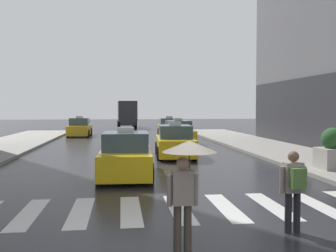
{
  "coord_description": "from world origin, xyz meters",
  "views": [
    {
      "loc": [
        -0.82,
        -6.26,
        2.5
      ],
      "look_at": [
        0.94,
        8.0,
        1.83
      ],
      "focal_mm": 40.8,
      "sensor_mm": 36.0,
      "label": 1
    }
  ],
  "objects": [
    {
      "name": "box_truck",
      "position": [
        -0.08,
        42.03,
        1.85
      ],
      "size": [
        2.43,
        7.59,
        3.35
      ],
      "color": "#2D2D2D",
      "rests_on": "ground"
    },
    {
      "name": "taxi_third",
      "position": [
        3.17,
        20.43,
        0.72
      ],
      "size": [
        2.05,
        4.6,
        1.8
      ],
      "color": "yellow",
      "rests_on": "ground"
    },
    {
      "name": "pedestrian_with_umbrella",
      "position": [
        0.31,
        0.23,
        1.52
      ],
      "size": [
        0.96,
        0.96,
        1.94
      ],
      "color": "#473D33",
      "rests_on": "ground"
    },
    {
      "name": "pedestrian_with_backpack",
      "position": [
        2.57,
        0.88,
        0.97
      ],
      "size": [
        0.55,
        0.43,
        1.65
      ],
      "color": "black",
      "rests_on": "ground"
    },
    {
      "name": "crosswalk_markings",
      "position": [
        0.0,
        3.0,
        0.0
      ],
      "size": [
        11.3,
        2.8,
        0.01
      ],
      "color": "silver",
      "rests_on": "ground"
    },
    {
      "name": "taxi_fifth",
      "position": [
        -4.49,
        28.41,
        0.72
      ],
      "size": [
        1.96,
        4.55,
        1.8
      ],
      "color": "gold",
      "rests_on": "ground"
    },
    {
      "name": "taxi_second",
      "position": [
        1.93,
        13.14,
        0.72
      ],
      "size": [
        2.12,
        4.63,
        1.8
      ],
      "color": "yellow",
      "rests_on": "ground"
    },
    {
      "name": "taxi_lead",
      "position": [
        -0.65,
        7.79,
        0.72
      ],
      "size": [
        2.06,
        4.6,
        1.8
      ],
      "color": "yellow",
      "rests_on": "ground"
    },
    {
      "name": "planter_near_corner",
      "position": [
        7.34,
        7.56,
        0.87
      ],
      "size": [
        1.1,
        1.1,
        1.6
      ],
      "color": "#A8A399",
      "rests_on": "curb_right"
    },
    {
      "name": "taxi_fourth",
      "position": [
        3.39,
        27.01,
        0.72
      ],
      "size": [
        2.1,
        4.62,
        1.8
      ],
      "color": "yellow",
      "rests_on": "ground"
    }
  ]
}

